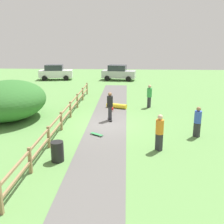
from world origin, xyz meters
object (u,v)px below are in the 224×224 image
Objects in this scene: trash_bin at (57,151)px; bystander_blue at (198,120)px; bystander_orange at (160,131)px; parked_car_white at (55,72)px; skateboard_loose at (97,134)px; bystander_green at (149,95)px; skater_fallen at (116,106)px; skater_riding at (110,105)px; parked_car_silver at (118,73)px; bush_large at (9,100)px.

bystander_blue is (6.83, 3.36, 0.48)m from trash_bin.
parked_car_white is at bearing 116.25° from bystander_orange.
skateboard_loose is at bearing 151.03° from bystander_orange.
bystander_green is 8.15m from bystander_orange.
bystander_blue is at bearing 40.49° from bystander_orange.
skater_fallen reaches higher than skateboard_loose.
skater_fallen is (0.29, 3.07, -0.87)m from skater_riding.
trash_bin is 23.35m from parked_car_silver.
skateboard_loose is at bearing -25.36° from bush_large.
trash_bin is 3.49m from skateboard_loose.
bush_large is at bearing -111.27° from parked_car_silver.
bystander_orange is (2.35, -7.66, 0.79)m from skater_fallen.
skater_riding is at bearing -90.00° from parked_car_silver.
bush_large is 7.66m from skater_fallen.
parked_car_white is (-1.44, 17.16, -0.32)m from bush_large.
bystander_blue is at bearing 26.15° from trash_bin.
parked_car_silver is 8.13m from parked_car_white.
bystander_blue is (4.62, -5.72, 0.73)m from skater_fallen.
parked_car_silver reaches higher than bystander_orange.
trash_bin is at bearing -52.00° from bush_large.
bystander_green is at bearing 108.64° from bystander_blue.
skater_fallen is at bearing 128.93° from bystander_blue.
skateboard_loose is 0.46× the size of bystander_blue.
bystander_blue is (5.48, 0.16, 0.84)m from skateboard_loose.
bystander_green is 13.98m from parked_car_silver.
trash_bin is at bearing -116.37° from bystander_green.
skater_fallen is 8.05m from bystander_orange.
parked_car_silver is (6.68, 17.17, -0.32)m from bush_large.
bystander_green reaches higher than skateboard_loose.
parked_car_white is (-10.94, 13.68, -0.02)m from bystander_green.
skateboard_loose is 0.18× the size of parked_car_silver.
parked_car_white reaches higher than skateboard_loose.
bystander_green reaches higher than skater_fallen.
bystander_orange reaches higher than bystander_blue.
skater_riding is at bearing 72.26° from trash_bin.
skater_riding is 5.30m from bystander_orange.
skater_riding is 3.20m from skater_fallen.
bystander_orange is at bearing -63.75° from parked_car_white.
skater_riding reaches higher than trash_bin.
bystander_blue is at bearing -76.14° from parked_car_silver.
trash_bin is 1.16× the size of skateboard_loose.
trash_bin is 0.20× the size of parked_car_silver.
trash_bin is 10.69m from bystander_green.
skater_riding is at bearing -0.70° from bush_large.
bush_large is 17.22m from parked_car_white.
bystander_green is 1.05× the size of bystander_blue.
parked_car_silver is at bearing 68.73° from bush_large.
parked_car_white is at bearing 104.94° from trash_bin.
skater_fallen is at bearing 76.31° from trash_bin.
bystander_orange is at bearing -91.24° from bystander_green.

